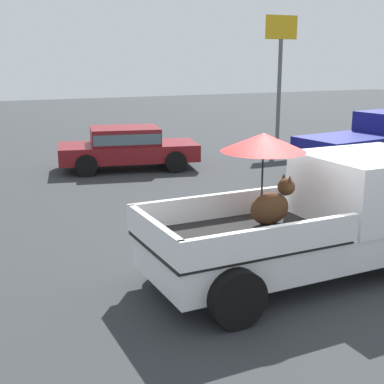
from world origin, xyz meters
name	(u,v)px	position (x,y,z in m)	size (l,w,h in m)	color
ground_plane	(298,276)	(0.00, 0.00, 0.00)	(80.00, 80.00, 0.00)	#2D3033
pickup_truck_main	(324,215)	(0.46, 0.02, 0.98)	(5.07, 2.30, 2.34)	black
pickup_truck_red	(373,144)	(6.92, 5.77, 0.87)	(4.99, 2.65, 1.80)	black
parked_sedan_near	(127,146)	(0.23, 9.40, 0.74)	(4.58, 2.66, 1.33)	black
motel_sign	(280,55)	(7.39, 11.61, 3.55)	(1.40, 0.16, 5.04)	#59595B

